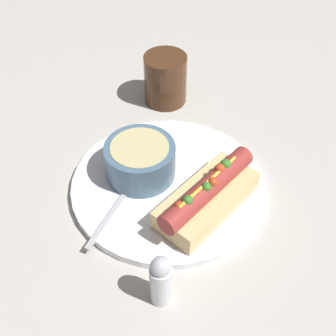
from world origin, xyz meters
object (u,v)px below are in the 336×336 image
at_px(hot_dog, 207,196).
at_px(drinking_glass, 165,79).
at_px(spoon, 132,182).
at_px(soup_bowl, 140,159).
at_px(salt_shaker, 161,280).

relative_size(hot_dog, drinking_glass, 1.95).
bearing_deg(hot_dog, spoon, 108.69).
bearing_deg(drinking_glass, soup_bowl, -131.70).
bearing_deg(salt_shaker, drinking_glass, 58.17).
bearing_deg(spoon, salt_shaker, -141.59).
relative_size(drinking_glass, salt_shaker, 1.10).
height_order(drinking_glass, salt_shaker, drinking_glass).
xyz_separation_m(hot_dog, spoon, (-0.07, 0.09, -0.02)).
bearing_deg(soup_bowl, spoon, -148.76).
bearing_deg(drinking_glass, spoon, -133.62).
distance_m(hot_dog, drinking_glass, 0.27).
distance_m(drinking_glass, salt_shaker, 0.40).
xyz_separation_m(soup_bowl, spoon, (-0.02, -0.01, -0.03)).
distance_m(soup_bowl, salt_shaker, 0.20).
relative_size(spoon, drinking_glass, 1.70).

